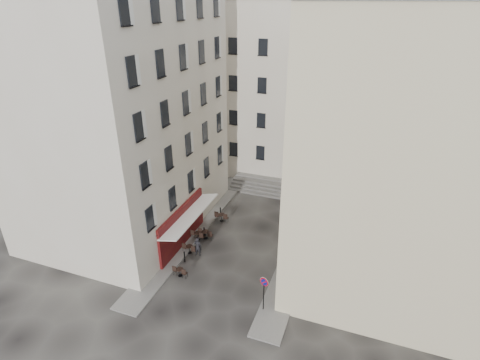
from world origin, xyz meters
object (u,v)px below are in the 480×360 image
at_px(bistro_table_a, 180,271).
at_px(bistro_table_b, 190,249).
at_px(pedestrian, 198,247).
at_px(no_parking_sign, 264,288).

height_order(bistro_table_a, bistro_table_b, bistro_table_b).
distance_m(bistro_table_a, pedestrian, 2.69).
height_order(bistro_table_b, pedestrian, pedestrian).
xyz_separation_m(no_parking_sign, bistro_table_a, (-6.59, 1.13, -1.48)).
bearing_deg(bistro_table_a, bistro_table_b, 102.53).
height_order(bistro_table_a, pedestrian, pedestrian).
xyz_separation_m(no_parking_sign, pedestrian, (-6.46, 3.78, -1.08)).
relative_size(bistro_table_b, pedestrian, 0.75).
bearing_deg(bistro_table_b, pedestrian, 0.37).
bearing_deg(pedestrian, bistro_table_a, 76.46).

